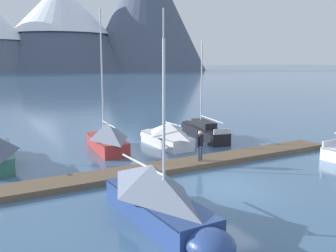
% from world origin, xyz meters
% --- Properties ---
extents(ground_plane, '(700.00, 700.00, 0.00)m').
position_xyz_m(ground_plane, '(0.00, 0.00, 0.00)').
color(ground_plane, '#426689').
extents(mountain_east_summit, '(86.35, 86.35, 46.28)m').
position_xyz_m(mountain_east_summit, '(33.03, 202.05, 24.84)').
color(mountain_east_summit, '#424C60').
rests_on(mountain_east_summit, ground).
extents(mountain_rear_spur, '(67.42, 67.42, 68.47)m').
position_xyz_m(mountain_rear_spur, '(77.53, 190.03, 35.42)').
color(mountain_rear_spur, '#4C566B').
rests_on(mountain_rear_spur, ground).
extents(dock, '(20.80, 3.20, 0.30)m').
position_xyz_m(dock, '(0.00, 4.00, 0.15)').
color(dock, brown).
rests_on(dock, ground).
extents(sailboat_second_berth, '(2.29, 7.11, 6.54)m').
position_xyz_m(sailboat_second_berth, '(-4.31, -2.00, 0.95)').
color(sailboat_second_berth, navy).
rests_on(sailboat_second_berth, ground).
extents(sailboat_mid_dock_port, '(1.99, 5.83, 9.03)m').
position_xyz_m(sailboat_mid_dock_port, '(-2.61, 9.73, 0.93)').
color(sailboat_mid_dock_port, '#B2332D').
rests_on(sailboat_mid_dock_port, ground).
extents(sailboat_mid_dock_starboard, '(2.14, 5.54, 9.21)m').
position_xyz_m(sailboat_mid_dock_starboard, '(1.43, 9.25, 0.81)').
color(sailboat_mid_dock_starboard, silver).
rests_on(sailboat_mid_dock_starboard, ground).
extents(sailboat_far_berth, '(2.34, 7.57, 7.31)m').
position_xyz_m(sailboat_far_berth, '(5.27, 10.83, 0.55)').
color(sailboat_far_berth, black).
rests_on(sailboat_far_berth, ground).
extents(person_on_dock, '(0.53, 0.38, 1.69)m').
position_xyz_m(person_on_dock, '(0.93, 3.87, 1.26)').
color(person_on_dock, '#384256').
rests_on(person_on_dock, dock).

